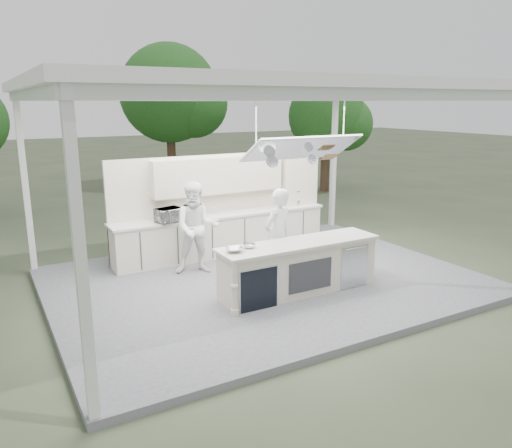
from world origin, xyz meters
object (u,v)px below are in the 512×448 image
back_counter (223,234)px  sous_chef (197,228)px  demo_island (298,267)px  head_chef (278,236)px

back_counter → sous_chef: (-0.99, -0.89, 0.46)m
back_counter → sous_chef: 1.41m
demo_island → back_counter: 2.82m
back_counter → sous_chef: size_ratio=2.72×
demo_island → sous_chef: sous_chef is taller
head_chef → sous_chef: (-1.11, 1.30, 0.01)m
demo_island → sous_chef: bearing=121.4°
head_chef → demo_island: bearing=77.8°
demo_island → head_chef: (-0.06, 0.62, 0.45)m
demo_island → sous_chef: 2.30m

